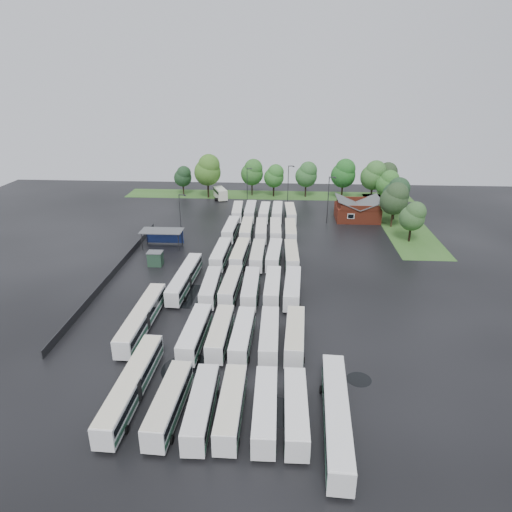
# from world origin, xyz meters

# --- Properties ---
(ground) EXTENTS (160.00, 160.00, 0.00)m
(ground) POSITION_xyz_m (0.00, 0.00, 0.00)
(ground) COLOR black
(ground) RESTS_ON ground
(brick_building) EXTENTS (10.07, 8.60, 5.39)m
(brick_building) POSITION_xyz_m (24.00, 42.77, 1.87)
(brick_building) COLOR maroon
(brick_building) RESTS_ON ground
(wash_shed) EXTENTS (8.20, 4.20, 3.58)m
(wash_shed) POSITION_xyz_m (-17.20, 22.02, 2.99)
(wash_shed) COLOR #2D2D30
(wash_shed) RESTS_ON ground
(utility_hut) EXTENTS (2.70, 2.20, 2.62)m
(utility_hut) POSITION_xyz_m (-16.20, 12.60, 1.32)
(utility_hut) COLOR #203C29
(utility_hut) RESTS_ON ground
(grass_strip_north) EXTENTS (80.00, 10.00, 0.01)m
(grass_strip_north) POSITION_xyz_m (2.00, 64.80, 0.01)
(grass_strip_north) COLOR #346222
(grass_strip_north) RESTS_ON ground
(grass_strip_east) EXTENTS (10.00, 50.00, 0.01)m
(grass_strip_east) POSITION_xyz_m (34.00, 42.80, 0.01)
(grass_strip_east) COLOR #346222
(grass_strip_east) RESTS_ON ground
(west_fence) EXTENTS (0.10, 50.00, 1.20)m
(west_fence) POSITION_xyz_m (-22.20, 8.00, 0.60)
(west_fence) COLOR #2D2D30
(west_fence) RESTS_ON ground
(bus_r0c0) EXTENTS (2.81, 11.00, 3.04)m
(bus_r0c0) POSITION_xyz_m (-4.39, -25.80, 1.67)
(bus_r0c0) COLOR white
(bus_r0c0) RESTS_ON ground
(bus_r0c1) EXTENTS (2.44, 10.80, 3.00)m
(bus_r0c1) POSITION_xyz_m (-1.06, -26.09, 1.65)
(bus_r0c1) COLOR white
(bus_r0c1) RESTS_ON ground
(bus_r0c2) EXTENTS (2.35, 10.69, 2.97)m
(bus_r0c2) POSITION_xyz_m (1.88, -25.89, 1.63)
(bus_r0c2) COLOR white
(bus_r0c2) RESTS_ON ground
(bus_r0c3) EXTENTS (2.37, 10.72, 2.98)m
(bus_r0c3) POSITION_xyz_m (5.28, -26.04, 1.64)
(bus_r0c3) COLOR white
(bus_r0c3) RESTS_ON ground
(bus_r0c4) EXTENTS (2.38, 10.72, 2.98)m
(bus_r0c4) POSITION_xyz_m (8.28, -26.10, 1.64)
(bus_r0c4) COLOR white
(bus_r0c4) RESTS_ON ground
(bus_r1c0) EXTENTS (2.75, 11.13, 3.08)m
(bus_r1c0) POSITION_xyz_m (-4.23, -12.58, 1.69)
(bus_r1c0) COLOR white
(bus_r1c0) RESTS_ON ground
(bus_r1c1) EXTENTS (2.47, 10.66, 2.96)m
(bus_r1c1) POSITION_xyz_m (-1.05, -12.23, 1.63)
(bus_r1c1) COLOR white
(bus_r1c1) RESTS_ON ground
(bus_r1c2) EXTENTS (2.61, 10.72, 2.97)m
(bus_r1c2) POSITION_xyz_m (1.84, -12.66, 1.63)
(bus_r1c2) COLOR white
(bus_r1c2) RESTS_ON ground
(bus_r1c3) EXTENTS (2.34, 10.83, 3.01)m
(bus_r1c3) POSITION_xyz_m (5.20, -12.54, 1.66)
(bus_r1c3) COLOR white
(bus_r1c3) RESTS_ON ground
(bus_r1c4) EXTENTS (2.78, 10.94, 3.02)m
(bus_r1c4) POSITION_xyz_m (8.42, -12.23, 1.66)
(bus_r1c4) COLOR white
(bus_r1c4) RESTS_ON ground
(bus_r2c0) EXTENTS (2.43, 10.63, 2.95)m
(bus_r2c0) POSITION_xyz_m (-4.32, 0.96, 1.62)
(bus_r2c0) COLOR white
(bus_r2c0) RESTS_ON ground
(bus_r2c1) EXTENTS (2.71, 10.75, 2.97)m
(bus_r2c1) POSITION_xyz_m (-1.27, 1.50, 1.63)
(bus_r2c1) COLOR white
(bus_r2c1) RESTS_ON ground
(bus_r2c2) EXTENTS (2.33, 10.86, 3.02)m
(bus_r2c2) POSITION_xyz_m (1.88, 0.87, 1.66)
(bus_r2c2) COLOR white
(bus_r2c2) RESTS_ON ground
(bus_r2c3) EXTENTS (2.49, 10.78, 2.99)m
(bus_r2c3) POSITION_xyz_m (5.21, 1.50, 1.64)
(bus_r2c3) COLOR white
(bus_r2c3) RESTS_ON ground
(bus_r2c4) EXTENTS (2.88, 11.21, 3.09)m
(bus_r2c4) POSITION_xyz_m (8.27, 1.25, 1.70)
(bus_r2c4) COLOR white
(bus_r2c4) RESTS_ON ground
(bus_r3c0) EXTENTS (2.71, 11.07, 3.06)m
(bus_r3c0) POSITION_xyz_m (-4.54, 14.53, 1.68)
(bus_r3c0) COLOR white
(bus_r3c0) RESTS_ON ground
(bus_r3c1) EXTENTS (2.82, 11.04, 3.05)m
(bus_r3c1) POSITION_xyz_m (-1.08, 14.76, 1.68)
(bus_r3c1) COLOR white
(bus_r3c1) RESTS_ON ground
(bus_r3c2) EXTENTS (2.37, 10.73, 2.98)m
(bus_r3c2) POSITION_xyz_m (2.15, 14.57, 1.64)
(bus_r3c2) COLOR white
(bus_r3c2) RESTS_ON ground
(bus_r3c3) EXTENTS (2.83, 11.01, 3.04)m
(bus_r3c3) POSITION_xyz_m (5.12, 14.81, 1.67)
(bus_r3c3) COLOR white
(bus_r3c3) RESTS_ON ground
(bus_r3c4) EXTENTS (2.61, 10.91, 3.02)m
(bus_r3c4) POSITION_xyz_m (8.25, 14.52, 1.66)
(bus_r3c4) COLOR white
(bus_r3c4) RESTS_ON ground
(bus_r4c0) EXTENTS (2.72, 11.15, 3.08)m
(bus_r4c0) POSITION_xyz_m (-4.31, 28.65, 1.70)
(bus_r4c0) COLOR white
(bus_r4c0) RESTS_ON ground
(bus_r4c1) EXTENTS (2.44, 10.84, 3.01)m
(bus_r4c1) POSITION_xyz_m (-1.03, 28.67, 1.65)
(bus_r4c1) COLOR white
(bus_r4c1) RESTS_ON ground
(bus_r4c2) EXTENTS (2.58, 10.71, 2.96)m
(bus_r4c2) POSITION_xyz_m (2.09, 28.47, 1.63)
(bus_r4c2) COLOR white
(bus_r4c2) RESTS_ON ground
(bus_r4c3) EXTENTS (2.59, 10.77, 2.98)m
(bus_r4c3) POSITION_xyz_m (5.06, 28.68, 1.64)
(bus_r4c3) COLOR white
(bus_r4c3) RESTS_ON ground
(bus_r4c4) EXTENTS (2.39, 10.59, 2.94)m
(bus_r4c4) POSITION_xyz_m (8.21, 28.50, 1.62)
(bus_r4c4) COLOR white
(bus_r4c4) RESTS_ON ground
(bus_r5c0) EXTENTS (2.77, 10.67, 2.94)m
(bus_r5c0) POSITION_xyz_m (-4.29, 42.20, 1.62)
(bus_r5c0) COLOR white
(bus_r5c0) RESTS_ON ground
(bus_r5c1) EXTENTS (2.43, 11.05, 3.07)m
(bus_r5c1) POSITION_xyz_m (-1.21, 42.33, 1.69)
(bus_r5c1) COLOR white
(bus_r5c1) RESTS_ON ground
(bus_r5c2) EXTENTS (2.41, 10.57, 2.93)m
(bus_r5c2) POSITION_xyz_m (2.16, 41.92, 1.61)
(bus_r5c2) COLOR white
(bus_r5c2) RESTS_ON ground
(bus_r5c3) EXTENTS (2.39, 10.79, 3.00)m
(bus_r5c3) POSITION_xyz_m (5.19, 42.28, 1.65)
(bus_r5c3) COLOR white
(bus_r5c3) RESTS_ON ground
(bus_r5c4) EXTENTS (2.73, 10.70, 2.95)m
(bus_r5c4) POSITION_xyz_m (8.25, 41.69, 1.62)
(bus_r5c4) COLOR white
(bus_r5c4) RESTS_ON ground
(artic_bus_west_a) EXTENTS (2.71, 16.07, 2.97)m
(artic_bus_west_a) POSITION_xyz_m (-9.01, -23.23, 1.65)
(artic_bus_west_a) COLOR white
(artic_bus_west_a) RESTS_ON ground
(artic_bus_west_b) EXTENTS (2.91, 15.87, 2.93)m
(artic_bus_west_b) POSITION_xyz_m (-9.01, 4.01, 1.62)
(artic_bus_west_b) COLOR white
(artic_bus_west_b) RESTS_ON ground
(artic_bus_west_c) EXTENTS (2.55, 16.33, 3.02)m
(artic_bus_west_c) POSITION_xyz_m (-12.12, -9.13, 1.68)
(artic_bus_west_c) COLOR white
(artic_bus_west_c) RESTS_ON ground
(artic_bus_east) EXTENTS (3.13, 16.60, 3.06)m
(artic_bus_east) POSITION_xyz_m (12.17, -26.52, 1.70)
(artic_bus_east) COLOR white
(artic_bus_east) RESTS_ON ground
(minibus) EXTENTS (4.73, 7.14, 2.93)m
(minibus) POSITION_xyz_m (-10.80, 59.73, 1.62)
(minibus) COLOR white
(minibus) RESTS_ON ground
(tree_north_0) EXTENTS (4.96, 4.95, 8.21)m
(tree_north_0) POSITION_xyz_m (-21.82, 63.93, 5.27)
(tree_north_0) COLOR black
(tree_north_0) RESTS_ON ground
(tree_north_1) EXTENTS (7.29, 7.29, 12.07)m
(tree_north_1) POSITION_xyz_m (-14.16, 60.93, 7.77)
(tree_north_1) COLOR black
(tree_north_1) RESTS_ON ground
(tree_north_2) EXTENTS (6.24, 6.24, 10.33)m
(tree_north_2) POSITION_xyz_m (-2.23, 64.22, 6.65)
(tree_north_2) COLOR black
(tree_north_2) RESTS_ON ground
(tree_north_3) EXTENTS (5.51, 5.50, 9.11)m
(tree_north_3) POSITION_xyz_m (3.94, 63.32, 5.86)
(tree_north_3) COLOR black
(tree_north_3) RESTS_ON ground
(tree_north_4) EXTENTS (6.00, 6.00, 9.93)m
(tree_north_4) POSITION_xyz_m (12.84, 63.36, 6.39)
(tree_north_4) COLOR black
(tree_north_4) RESTS_ON ground
(tree_north_5) EXTENTS (6.66, 6.66, 11.03)m
(tree_north_5) POSITION_xyz_m (22.76, 62.08, 7.10)
(tree_north_5) COLOR black
(tree_north_5) RESTS_ON ground
(tree_north_6) EXTENTS (6.27, 6.27, 10.39)m
(tree_north_6) POSITION_xyz_m (33.82, 61.16, 6.68)
(tree_north_6) COLOR black
(tree_north_6) RESTS_ON ground
(tree_east_0) EXTENTS (5.15, 5.15, 8.52)m
(tree_east_0) POSITION_xyz_m (32.84, 28.19, 5.48)
(tree_east_0) COLOR black
(tree_east_0) RESTS_ON ground
(tree_east_1) EXTENTS (6.17, 6.17, 10.22)m
(tree_east_1) POSITION_xyz_m (31.18, 37.80, 6.58)
(tree_east_1) COLOR #372717
(tree_east_1) RESTS_ON ground
(tree_east_2) EXTENTS (6.12, 6.12, 10.14)m
(tree_east_2) POSITION_xyz_m (32.84, 43.39, 6.52)
(tree_east_2) COLOR black
(tree_east_2) RESTS_ON ground
(tree_east_3) EXTENTS (5.85, 5.85, 9.69)m
(tree_east_3) POSITION_xyz_m (33.07, 54.08, 6.23)
(tree_east_3) COLOR #382719
(tree_east_3) RESTS_ON ground
(tree_east_4) EXTENTS (6.68, 6.68, 11.06)m
(tree_east_4) POSITION_xyz_m (30.41, 59.88, 7.12)
(tree_east_4) COLOR black
(tree_east_4) RESTS_ON ground
(lamp_post_ne) EXTENTS (1.67, 0.33, 10.86)m
(lamp_post_ne) POSITION_xyz_m (16.83, 39.51, 6.31)
(lamp_post_ne) COLOR #2D2D30
(lamp_post_ne) RESTS_ON ground
(lamp_post_nw) EXTENTS (1.53, 0.30, 9.92)m
(lamp_post_nw) POSITION_xyz_m (-14.06, 25.42, 5.76)
(lamp_post_nw) COLOR #2D2D30
(lamp_post_nw) RESTS_ON ground
(lamp_post_back_w) EXTENTS (1.43, 0.28, 9.32)m
(lamp_post_back_w) POSITION_xyz_m (-2.97, 56.27, 5.41)
(lamp_post_back_w) COLOR #2D2D30
(lamp_post_back_w) RESTS_ON ground
(lamp_post_back_e) EXTENTS (1.63, 0.32, 10.57)m
(lamp_post_back_e) POSITION_xyz_m (7.81, 53.52, 6.14)
(lamp_post_back_e) COLOR #2D2D30
(lamp_post_back_e) RESTS_ON ground
(puddle_0) EXTENTS (6.39, 6.39, 0.01)m
(puddle_0) POSITION_xyz_m (-4.10, -17.93, 0.00)
(puddle_0) COLOR black
(puddle_0) RESTS_ON ground
(puddle_1) EXTENTS (4.60, 4.60, 0.01)m
(puddle_1) POSITION_xyz_m (6.49, -24.45, 0.00)
(puddle_1) COLOR black
(puddle_1) RESTS_ON ground
(puddle_2) EXTENTS (8.25, 8.25, 0.01)m
(puddle_2) POSITION_xyz_m (-7.38, 0.88, 0.00)
(puddle_2) COLOR black
(puddle_2) RESTS_ON ground
(puddle_3) EXTENTS (4.16, 4.16, 0.01)m
(puddle_3) POSITION_xyz_m (4.27, -0.08, 0.00)
(puddle_3) COLOR black
(puddle_3) RESTS_ON ground
(puddle_4) EXTENTS (2.85, 2.85, 0.01)m
(puddle_4) POSITION_xyz_m (15.63, -18.58, 0.00)
(puddle_4) COLOR black
(puddle_4) RESTS_ON ground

